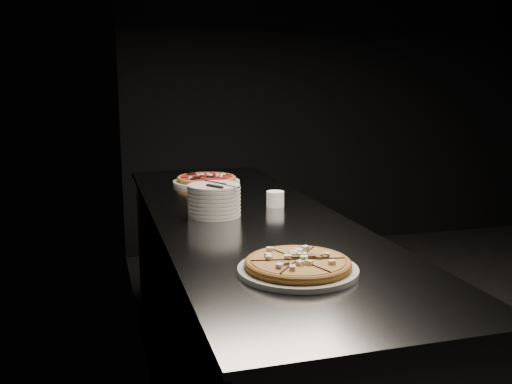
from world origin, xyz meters
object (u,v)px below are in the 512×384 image
object	(u,v)px
pizza_tomato	(207,180)
cutlery	(217,185)
pizza_mushroom	(298,266)
plate_stack	(214,200)
counter	(246,320)
ramekin	(275,198)

from	to	relation	value
pizza_tomato	cutlery	size ratio (longest dim) A/B	1.61
pizza_tomato	pizza_mushroom	bearing A→B (deg)	-90.95
pizza_tomato	plate_stack	size ratio (longest dim) A/B	1.67
counter	plate_stack	xyz separation A→B (m)	(-0.13, 0.02, 0.52)
pizza_mushroom	ramekin	size ratio (longest dim) A/B	4.66
counter	cutlery	size ratio (longest dim) A/B	11.24
pizza_tomato	plate_stack	distance (m)	0.72
pizza_mushroom	pizza_tomato	distance (m)	1.46
pizza_mushroom	pizza_tomato	bearing A→B (deg)	89.05
cutlery	ramekin	distance (m)	0.31
counter	pizza_mushroom	distance (m)	0.88
counter	cutlery	distance (m)	0.60
pizza_mushroom	ramekin	xyz separation A→B (m)	(0.20, 0.83, 0.01)
plate_stack	ramekin	bearing A→B (deg)	16.43
plate_stack	counter	bearing A→B (deg)	-8.41
counter	plate_stack	world-z (taller)	plate_stack
pizza_tomato	cutlery	world-z (taller)	cutlery
pizza_mushroom	counter	bearing A→B (deg)	86.64
plate_stack	pizza_mushroom	bearing A→B (deg)	-83.68
pizza_mushroom	cutlery	size ratio (longest dim) A/B	1.63
counter	cutlery	bearing A→B (deg)	178.72
pizza_mushroom	ramekin	distance (m)	0.86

